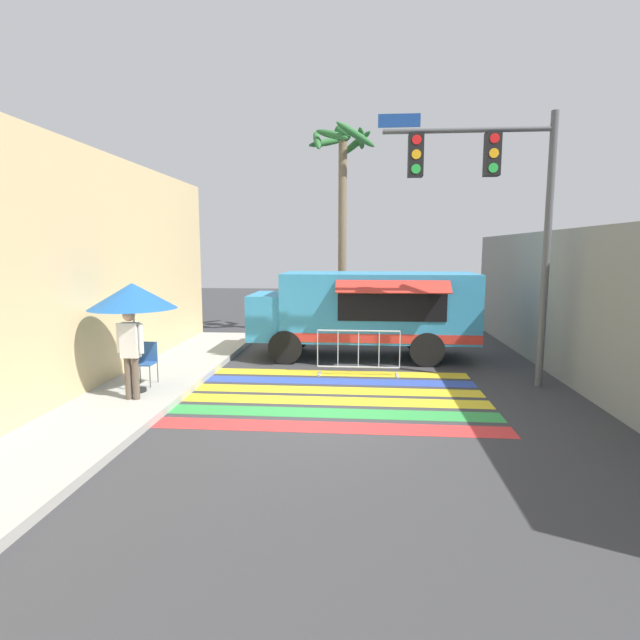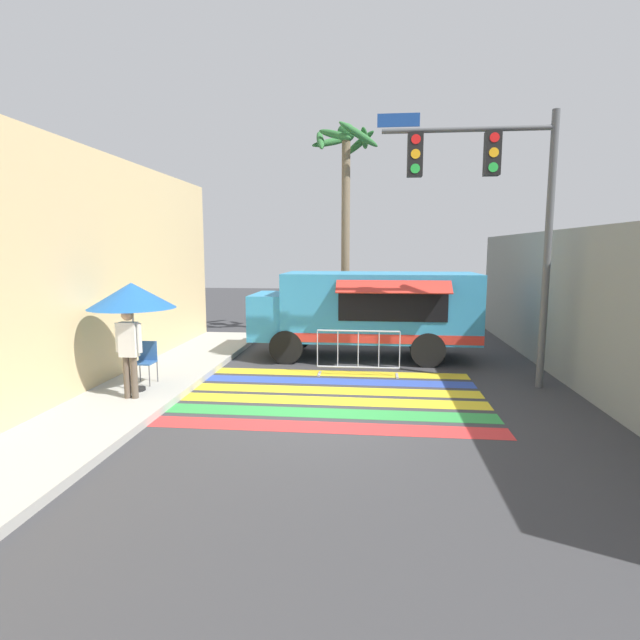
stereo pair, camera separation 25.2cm
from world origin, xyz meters
name	(u,v)px [view 2 (the right image)]	position (x,y,z in m)	size (l,w,h in m)	color
ground_plane	(324,414)	(0.00, 0.00, 0.00)	(60.00, 60.00, 0.00)	#38383A
sidewalk_left	(63,401)	(-5.19, 0.00, 0.07)	(4.40, 16.00, 0.15)	#A8A59E
building_left_facade	(58,274)	(-5.10, 0.00, 2.57)	(0.25, 16.00, 5.13)	#DBBC84
concrete_wall_right	(568,306)	(5.34, 3.00, 1.75)	(0.20, 16.00, 3.51)	gray
crosswalk_painted	(330,395)	(0.00, 1.17, 0.00)	(6.40, 4.36, 0.01)	red
food_truck	(363,309)	(0.59, 4.99, 1.40)	(6.21, 2.61, 2.40)	#338CBF
traffic_signal_pole	(493,192)	(3.39, 2.30, 4.25)	(3.76, 0.29, 5.91)	#515456
patio_umbrella	(132,296)	(-3.97, 0.62, 2.11)	(1.73, 1.73, 2.23)	black
folding_chair	(146,358)	(-4.03, 1.24, 0.70)	(0.42, 0.42, 0.91)	#4C4C51
vendor_person	(129,347)	(-3.82, 0.11, 1.16)	(0.53, 0.23, 1.77)	brown
barricade_front	(358,353)	(0.54, 2.94, 0.55)	(2.01, 0.44, 1.11)	#B7BABF
palm_tree	(345,182)	(-0.12, 8.35, 5.29)	(2.41, 2.46, 7.20)	#7A664C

